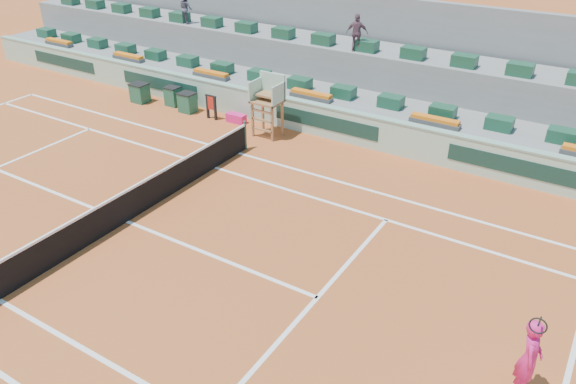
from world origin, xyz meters
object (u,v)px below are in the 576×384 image
at_px(drink_cooler_a, 187,102).
at_px(tennis_player, 529,358).
at_px(umpire_chair, 268,97).
at_px(player_bag, 236,118).

height_order(drink_cooler_a, tennis_player, tennis_player).
bearing_deg(drink_cooler_a, umpire_chair, -2.41).
height_order(umpire_chair, drink_cooler_a, umpire_chair).
distance_m(umpire_chair, tennis_player, 13.64).
distance_m(player_bag, tennis_player, 15.35).
height_order(player_bag, drink_cooler_a, drink_cooler_a).
relative_size(umpire_chair, drink_cooler_a, 2.86).
bearing_deg(tennis_player, drink_cooler_a, 152.56).
relative_size(player_bag, tennis_player, 0.36).
bearing_deg(player_bag, umpire_chair, -9.90).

